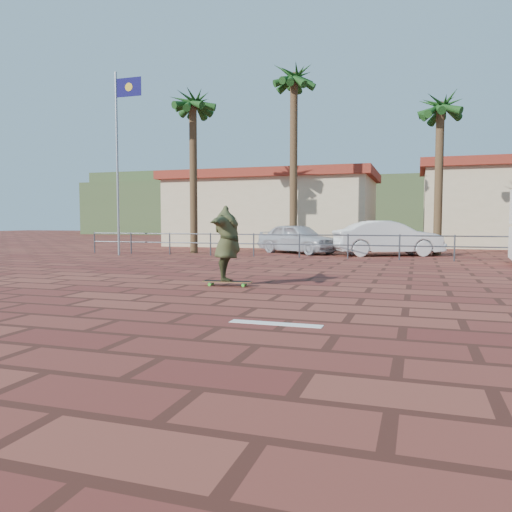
{
  "coord_description": "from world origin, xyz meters",
  "views": [
    {
      "loc": [
        2.67,
        -8.2,
        1.51
      ],
      "look_at": [
        -0.49,
        1.51,
        0.8
      ],
      "focal_mm": 35.0,
      "sensor_mm": 36.0,
      "label": 1
    }
  ],
  "objects": [
    {
      "name": "paint_stripe",
      "position": [
        0.7,
        -1.2,
        0.0
      ],
      "size": [
        1.4,
        0.22,
        0.01
      ],
      "primitive_type": "cube",
      "color": "white",
      "rests_on": "ground"
    },
    {
      "name": "guardrail",
      "position": [
        0.0,
        12.0,
        0.68
      ],
      "size": [
        24.06,
        0.06,
        1.0
      ],
      "color": "#47494F",
      "rests_on": "ground"
    },
    {
      "name": "skateboarder",
      "position": [
        -1.55,
        2.63,
        1.0
      ],
      "size": [
        0.95,
        2.24,
        1.77
      ],
      "primitive_type": "imported",
      "rotation": [
        0.0,
        0.0,
        1.74
      ],
      "color": "#393D21",
      "rests_on": "longboard"
    },
    {
      "name": "palm_left",
      "position": [
        -3.0,
        15.0,
        7.95
      ],
      "size": [
        2.4,
        2.4,
        9.45
      ],
      "color": "brown",
      "rests_on": "ground"
    },
    {
      "name": "car_white",
      "position": [
        1.4,
        14.41,
        0.77
      ],
      "size": [
        4.93,
        3.28,
        1.54
      ],
      "primitive_type": "imported",
      "rotation": [
        0.0,
        0.0,
        1.96
      ],
      "color": "silver",
      "rests_on": "ground"
    },
    {
      "name": "ground",
      "position": [
        0.0,
        0.0,
        0.0
      ],
      "size": [
        120.0,
        120.0,
        0.0
      ],
      "primitive_type": "plane",
      "color": "brown",
      "rests_on": "ground"
    },
    {
      "name": "car_silver",
      "position": [
        -2.73,
        14.79,
        0.71
      ],
      "size": [
        4.44,
        3.43,
        1.41
      ],
      "primitive_type": "imported",
      "rotation": [
        0.0,
        0.0,
        1.08
      ],
      "color": "#BABCC2",
      "rests_on": "ground"
    },
    {
      "name": "flagpole",
      "position": [
        -9.87,
        11.0,
        4.64
      ],
      "size": [
        1.3,
        0.1,
        8.0
      ],
      "color": "gray",
      "rests_on": "ground"
    },
    {
      "name": "palm_center",
      "position": [
        3.5,
        15.5,
        6.36
      ],
      "size": [
        2.4,
        2.4,
        7.75
      ],
      "color": "brown",
      "rests_on": "ground"
    },
    {
      "name": "hill_front",
      "position": [
        0.0,
        50.0,
        3.0
      ],
      "size": [
        70.0,
        18.0,
        6.0
      ],
      "primitive_type": "cube",
      "color": "#384C28",
      "rests_on": "ground"
    },
    {
      "name": "hill_back",
      "position": [
        -22.0,
        56.0,
        4.0
      ],
      "size": [
        35.0,
        14.0,
        8.0
      ],
      "primitive_type": "cube",
      "color": "#384C28",
      "rests_on": "ground"
    },
    {
      "name": "building_west",
      "position": [
        -6.0,
        22.0,
        2.28
      ],
      "size": [
        12.6,
        7.6,
        4.5
      ],
      "color": "beige",
      "rests_on": "ground"
    },
    {
      "name": "longboard",
      "position": [
        -1.55,
        2.63,
        0.09
      ],
      "size": [
        1.19,
        0.38,
        0.11
      ],
      "rotation": [
        0.0,
        0.0,
        0.11
      ],
      "color": "olive",
      "rests_on": "ground"
    },
    {
      "name": "palm_far_left",
      "position": [
        -7.5,
        13.5,
        6.83
      ],
      "size": [
        2.4,
        2.4,
        8.25
      ],
      "color": "brown",
      "rests_on": "ground"
    }
  ]
}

